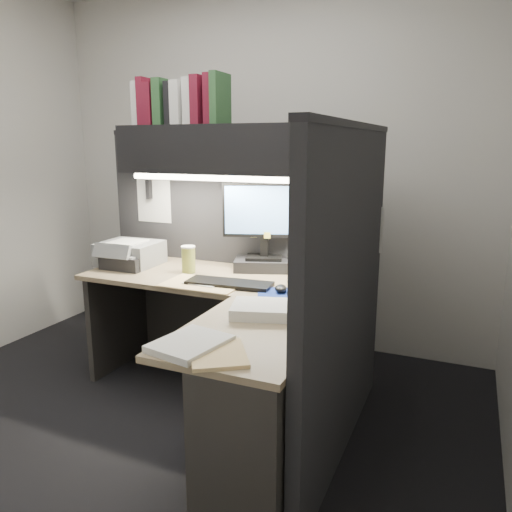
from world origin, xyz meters
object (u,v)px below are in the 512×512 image
at_px(notebook_stack, 128,261).
at_px(coffee_cup, 189,260).
at_px(telephone, 315,277).
at_px(printer, 130,253).
at_px(keyboard, 229,283).
at_px(desk, 227,364).
at_px(overhead_shelf, 236,149).
at_px(monitor, 264,236).

bearing_deg(notebook_stack, coffee_cup, 6.57).
xyz_separation_m(telephone, coffee_cup, (-0.82, -0.07, 0.04)).
relative_size(printer, notebook_stack, 1.31).
height_order(keyboard, coffee_cup, coffee_cup).
bearing_deg(desk, keyboard, 114.09).
height_order(overhead_shelf, monitor, overhead_shelf).
bearing_deg(desk, notebook_stack, 152.12).
bearing_deg(notebook_stack, printer, 118.92).
xyz_separation_m(desk, monitor, (-0.14, 0.82, 0.51)).
bearing_deg(telephone, coffee_cup, -165.88).
height_order(monitor, keyboard, monitor).
relative_size(monitor, notebook_stack, 1.94).
xyz_separation_m(telephone, notebook_stack, (-1.25, -0.12, 0.00)).
relative_size(desk, keyboard, 3.39).
relative_size(monitor, telephone, 2.69).
relative_size(desk, monitor, 3.00).
relative_size(overhead_shelf, monitor, 2.73).
xyz_separation_m(keyboard, telephone, (0.44, 0.24, 0.03)).
height_order(overhead_shelf, printer, overhead_shelf).
relative_size(overhead_shelf, coffee_cup, 9.59).
height_order(keyboard, notebook_stack, notebook_stack).
bearing_deg(notebook_stack, monitor, 19.17).
distance_m(keyboard, printer, 0.88).
xyz_separation_m(desk, telephone, (0.26, 0.64, 0.33)).
relative_size(telephone, coffee_cup, 1.30).
height_order(keyboard, telephone, telephone).
height_order(overhead_shelf, coffee_cup, overhead_shelf).
xyz_separation_m(desk, notebook_stack, (-0.99, 0.52, 0.33)).
xyz_separation_m(desk, coffee_cup, (-0.55, 0.57, 0.37)).
relative_size(desk, printer, 4.42).
xyz_separation_m(coffee_cup, printer, (-0.48, 0.03, -0.00)).
xyz_separation_m(monitor, keyboard, (-0.04, -0.42, -0.21)).
bearing_deg(desk, coffee_cup, 134.06).
bearing_deg(overhead_shelf, desk, -68.21).
bearing_deg(notebook_stack, telephone, 5.35).
xyz_separation_m(coffee_cup, notebook_stack, (-0.43, -0.05, -0.04)).
height_order(telephone, printer, printer).
bearing_deg(monitor, keyboard, -115.22).
relative_size(desk, overhead_shelf, 1.10).
height_order(monitor, printer, monitor).
bearing_deg(overhead_shelf, notebook_stack, -161.51).
bearing_deg(notebook_stack, overhead_shelf, 18.49).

